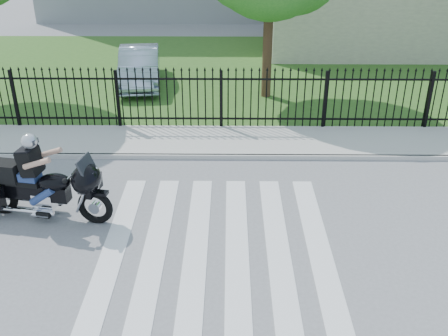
{
  "coord_description": "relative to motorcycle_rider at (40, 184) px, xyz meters",
  "views": [
    {
      "loc": [
        0.24,
        -8.39,
        6.04
      ],
      "look_at": [
        0.13,
        1.5,
        1.0
      ],
      "focal_mm": 42.0,
      "sensor_mm": 36.0,
      "label": 1
    }
  ],
  "objects": [
    {
      "name": "grass_strip",
      "position": [
        3.71,
        10.87,
        -0.8
      ],
      "size": [
        40.0,
        12.0,
        0.02
      ],
      "primitive_type": "cube",
      "color": "#2C541D",
      "rests_on": "ground"
    },
    {
      "name": "parked_car",
      "position": [
        0.66,
        9.12,
        -0.12
      ],
      "size": [
        1.87,
        4.18,
        1.33
      ],
      "primitive_type": "imported",
      "rotation": [
        0.0,
        0.0,
        0.12
      ],
      "color": "#93A2B9",
      "rests_on": "grass_strip"
    },
    {
      "name": "curb",
      "position": [
        3.71,
        2.87,
        -0.75
      ],
      "size": [
        40.0,
        0.12,
        0.12
      ],
      "primitive_type": "cube",
      "color": "#ADAAA3",
      "rests_on": "ground"
    },
    {
      "name": "crosswalk",
      "position": [
        3.71,
        -1.13,
        -0.8
      ],
      "size": [
        5.0,
        5.5,
        0.01
      ],
      "primitive_type": null,
      "color": "silver",
      "rests_on": "ground"
    },
    {
      "name": "ground",
      "position": [
        3.71,
        -1.13,
        -0.81
      ],
      "size": [
        120.0,
        120.0,
        0.0
      ],
      "primitive_type": "plane",
      "color": "slate",
      "rests_on": "ground"
    },
    {
      "name": "motorcycle_rider",
      "position": [
        0.0,
        0.0,
        0.0
      ],
      "size": [
        2.95,
        1.31,
        1.97
      ],
      "rotation": [
        0.0,
        0.0,
        -0.18
      ],
      "color": "black",
      "rests_on": "ground"
    },
    {
      "name": "iron_fence",
      "position": [
        3.71,
        4.87,
        0.1
      ],
      "size": [
        26.0,
        0.04,
        1.8
      ],
      "color": "black",
      "rests_on": "ground"
    },
    {
      "name": "building_low",
      "position": [
        10.71,
        14.87,
        0.94
      ],
      "size": [
        10.0,
        6.0,
        3.5
      ],
      "primitive_type": "cube",
      "color": "beige",
      "rests_on": "ground"
    },
    {
      "name": "sidewalk",
      "position": [
        3.71,
        3.87,
        -0.75
      ],
      "size": [
        40.0,
        2.0,
        0.12
      ],
      "primitive_type": "cube",
      "color": "#ADAAA3",
      "rests_on": "ground"
    }
  ]
}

